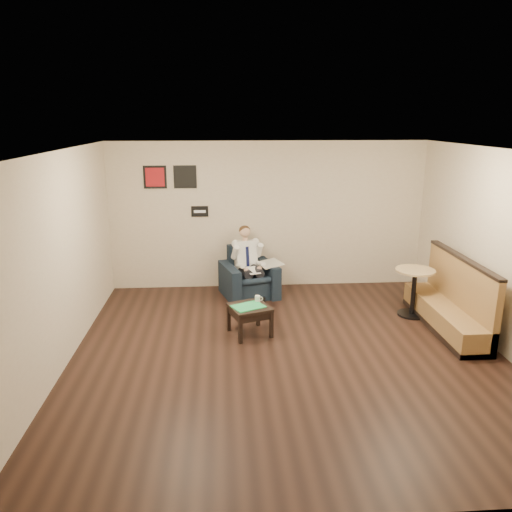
{
  "coord_description": "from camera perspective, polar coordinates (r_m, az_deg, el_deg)",
  "views": [
    {
      "loc": [
        -0.88,
        -6.35,
        3.21
      ],
      "look_at": [
        -0.36,
        1.2,
        1.1
      ],
      "focal_mm": 35.0,
      "sensor_mm": 36.0,
      "label": 1
    }
  ],
  "objects": [
    {
      "name": "seated_man",
      "position": [
        9.05,
        -0.57,
        -1.1
      ],
      "size": [
        0.8,
        1.0,
        1.23
      ],
      "primitive_type": null,
      "rotation": [
        0.0,
        0.0,
        0.27
      ],
      "color": "white",
      "rests_on": "armchair"
    },
    {
      "name": "ground",
      "position": [
        7.16,
        3.59,
        -11.08
      ],
      "size": [
        6.0,
        6.0,
        0.0
      ],
      "primitive_type": "plane",
      "color": "black",
      "rests_on": "ground"
    },
    {
      "name": "wall_back",
      "position": [
        9.56,
        1.41,
        4.64
      ],
      "size": [
        6.0,
        0.02,
        2.8
      ],
      "primitive_type": "cube",
      "color": "beige",
      "rests_on": "ground"
    },
    {
      "name": "armchair",
      "position": [
        9.21,
        -0.8,
        -1.89
      ],
      "size": [
        1.14,
        1.14,
        0.9
      ],
      "primitive_type": "cube",
      "rotation": [
        0.0,
        0.0,
        0.27
      ],
      "color": "black",
      "rests_on": "ground"
    },
    {
      "name": "ceiling",
      "position": [
        6.42,
        4.02,
        11.87
      ],
      "size": [
        6.0,
        6.0,
        0.02
      ],
      "primitive_type": "cube",
      "color": "white",
      "rests_on": "wall_back"
    },
    {
      "name": "wall_front",
      "position": [
        3.9,
        9.76,
        -12.27
      ],
      "size": [
        6.0,
        0.02,
        2.8
      ],
      "primitive_type": "cube",
      "color": "beige",
      "rests_on": "ground"
    },
    {
      "name": "art_print_left",
      "position": [
        9.47,
        -11.47,
        8.83
      ],
      "size": [
        0.42,
        0.03,
        0.42
      ],
      "primitive_type": "cube",
      "color": "#A5141A",
      "rests_on": "wall_back"
    },
    {
      "name": "wall_right",
      "position": [
        7.65,
        26.65,
        0.2
      ],
      "size": [
        0.02,
        6.0,
        2.8
      ],
      "primitive_type": "cube",
      "color": "beige",
      "rests_on": "ground"
    },
    {
      "name": "smartphone",
      "position": [
        7.73,
        -0.85,
        -5.25
      ],
      "size": [
        0.15,
        0.09,
        0.01
      ],
      "primitive_type": "cube",
      "rotation": [
        0.0,
        0.0,
        0.16
      ],
      "color": "black",
      "rests_on": "side_table"
    },
    {
      "name": "banquette",
      "position": [
        8.32,
        21.01,
        -4.06
      ],
      "size": [
        0.53,
        2.21,
        1.13
      ],
      "primitive_type": "cube",
      "color": "olive",
      "rests_on": "ground"
    },
    {
      "name": "cafe_table",
      "position": [
        8.71,
        17.55,
        -4.0
      ],
      "size": [
        0.73,
        0.73,
        0.8
      ],
      "primitive_type": "cylinder",
      "rotation": [
        0.0,
        0.0,
        -0.15
      ],
      "color": "tan",
      "rests_on": "ground"
    },
    {
      "name": "side_table",
      "position": [
        7.66,
        -0.73,
        -7.34
      ],
      "size": [
        0.71,
        0.71,
        0.46
      ],
      "primitive_type": "cube",
      "rotation": [
        0.0,
        0.0,
        0.34
      ],
      "color": "black",
      "rests_on": "ground"
    },
    {
      "name": "coffee_mug",
      "position": [
        7.73,
        0.18,
        -4.91
      ],
      "size": [
        0.11,
        0.11,
        0.1
      ],
      "primitive_type": "cylinder",
      "rotation": [
        0.0,
        0.0,
        0.34
      ],
      "color": "white",
      "rests_on": "side_table"
    },
    {
      "name": "art_print_right",
      "position": [
        9.42,
        -8.11,
        8.94
      ],
      "size": [
        0.42,
        0.03,
        0.42
      ],
      "primitive_type": "cube",
      "color": "black",
      "rests_on": "wall_back"
    },
    {
      "name": "seating_sign",
      "position": [
        9.5,
        -6.45,
        5.09
      ],
      "size": [
        0.32,
        0.02,
        0.2
      ],
      "primitive_type": "cube",
      "color": "black",
      "rests_on": "wall_back"
    },
    {
      "name": "wall_left",
      "position": [
        6.93,
        -21.61,
        -0.69
      ],
      "size": [
        0.02,
        6.0,
        2.8
      ],
      "primitive_type": "cube",
      "color": "beige",
      "rests_on": "ground"
    },
    {
      "name": "green_folder",
      "position": [
        7.54,
        -0.89,
        -5.78
      ],
      "size": [
        0.56,
        0.5,
        0.01
      ],
      "primitive_type": "cube",
      "rotation": [
        0.0,
        0.0,
        0.48
      ],
      "color": "#27C466",
      "rests_on": "side_table"
    },
    {
      "name": "newspaper",
      "position": [
        9.2,
        1.61,
        -0.86
      ],
      "size": [
        0.53,
        0.59,
        0.01
      ],
      "primitive_type": "cube",
      "rotation": [
        0.0,
        0.0,
        0.33
      ],
      "color": "silver",
      "rests_on": "armchair"
    },
    {
      "name": "lap_papers",
      "position": [
        8.98,
        -0.36,
        -1.65
      ],
      "size": [
        0.29,
        0.34,
        0.01
      ],
      "primitive_type": "cube",
      "rotation": [
        0.0,
        0.0,
        0.34
      ],
      "color": "white",
      "rests_on": "seated_man"
    }
  ]
}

